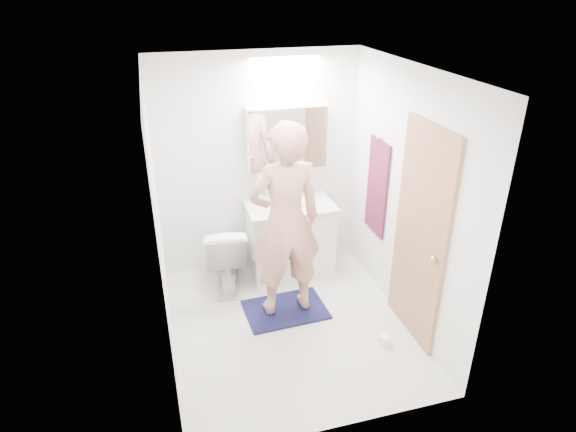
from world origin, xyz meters
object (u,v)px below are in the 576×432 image
object	(u,v)px
person	(285,222)
soap_bottle_b	(270,192)
soap_bottle_a	(259,194)
toothbrush_cup	(310,192)
vanity_cabinet	(290,239)
toilet_paper_roll	(384,340)
toilet	(226,254)
medicine_cabinet	(287,138)

from	to	relation	value
person	soap_bottle_b	size ratio (longest dim) A/B	10.07
soap_bottle_a	toothbrush_cup	bearing A→B (deg)	0.97
vanity_cabinet	person	bearing A→B (deg)	-109.26
toilet_paper_roll	toilet	bearing A→B (deg)	132.04
medicine_cabinet	person	xyz separation A→B (m)	(-0.28, -0.95, -0.50)
toilet	vanity_cabinet	bearing A→B (deg)	-164.65
person	toothbrush_cup	size ratio (longest dim) A/B	19.67
person	soap_bottle_a	bearing A→B (deg)	-89.12
vanity_cabinet	toilet	size ratio (longest dim) A/B	1.19
medicine_cabinet	toothbrush_cup	distance (m)	0.68
toothbrush_cup	person	bearing A→B (deg)	-120.81
medicine_cabinet	person	size ratio (longest dim) A/B	0.46
soap_bottle_b	toilet_paper_roll	world-z (taller)	soap_bottle_b
toilet	toilet_paper_roll	distance (m)	1.85
toilet	person	distance (m)	1.01
person	toilet_paper_roll	world-z (taller)	person
soap_bottle_a	person	bearing A→B (deg)	-86.42
soap_bottle_b	toothbrush_cup	xyz separation A→B (m)	(0.46, -0.02, -0.05)
medicine_cabinet	soap_bottle_a	world-z (taller)	medicine_cabinet
toilet	soap_bottle_a	bearing A→B (deg)	-141.73
vanity_cabinet	toothbrush_cup	xyz separation A→B (m)	(0.28, 0.16, 0.48)
toilet	toilet_paper_roll	bearing A→B (deg)	138.57
vanity_cabinet	toilet_paper_roll	distance (m)	1.58
soap_bottle_b	toothbrush_cup	size ratio (longest dim) A/B	1.95
soap_bottle_a	soap_bottle_b	bearing A→B (deg)	12.51
person	toothbrush_cup	distance (m)	1.05
toilet_paper_roll	medicine_cabinet	bearing A→B (deg)	105.09
medicine_cabinet	soap_bottle_a	size ratio (longest dim) A/B	4.42
soap_bottle_a	soap_bottle_b	size ratio (longest dim) A/B	1.05
toilet_paper_roll	soap_bottle_b	bearing A→B (deg)	111.72
person	soap_bottle_b	distance (m)	0.93
vanity_cabinet	toothbrush_cup	size ratio (longest dim) A/B	9.26
vanity_cabinet	person	size ratio (longest dim) A/B	0.47
soap_bottle_a	toilet	bearing A→B (deg)	-148.27
person	toothbrush_cup	world-z (taller)	person
toilet	soap_bottle_a	distance (m)	0.74
vanity_cabinet	toothbrush_cup	world-z (taller)	toothbrush_cup
soap_bottle_b	medicine_cabinet	bearing A→B (deg)	8.36
toilet	toilet_paper_roll	world-z (taller)	toilet
medicine_cabinet	toilet	world-z (taller)	medicine_cabinet
toothbrush_cup	toilet_paper_roll	world-z (taller)	toothbrush_cup
medicine_cabinet	soap_bottle_b	distance (m)	0.62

